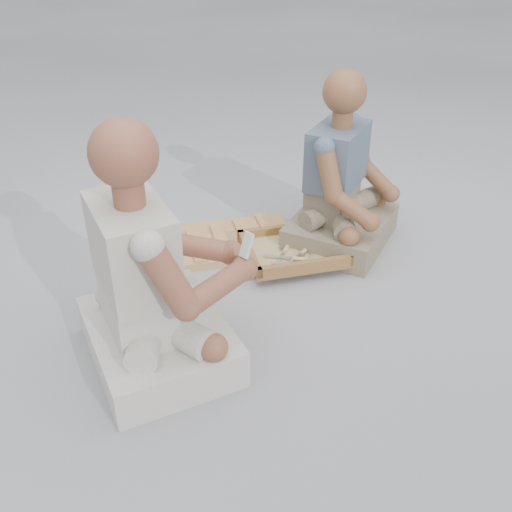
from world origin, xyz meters
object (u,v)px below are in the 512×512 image
tool_tray (295,250)px  craftsman (151,288)px  carved_panel (234,241)px  companion (342,190)px

tool_tray → craftsman: (-0.87, -0.37, 0.27)m
carved_panel → tool_tray: tool_tray is taller
carved_panel → companion: bearing=-24.2°
tool_tray → companion: size_ratio=0.64×
tool_tray → companion: (0.32, 0.07, 0.24)m
carved_panel → companion: size_ratio=0.71×
carved_panel → craftsman: bearing=-135.2°
craftsman → companion: size_ratio=1.08×
carved_panel → craftsman: 1.00m
carved_panel → companion: companion is taller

